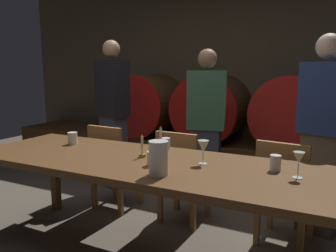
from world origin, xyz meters
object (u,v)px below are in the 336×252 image
at_px(guest_center, 206,126).
at_px(pitcher, 159,158).
at_px(wine_barrel_left, 148,104).
at_px(candle_left, 142,151).
at_px(cup_center_right, 153,158).
at_px(chair_center, 181,173).
at_px(cup_far_left, 73,138).
at_px(wine_barrel_center, 213,108).
at_px(guest_right, 322,134).
at_px(wine_barrel_right, 292,112).
at_px(guest_left, 113,113).
at_px(chair_right, 284,189).
at_px(wine_glass_center, 299,159).
at_px(cup_far_right, 275,163).
at_px(dining_table, 148,169).
at_px(wine_glass_left, 203,147).
at_px(chair_left, 112,163).
at_px(candle_right, 161,146).
at_px(cup_center_left, 166,144).

bearing_deg(guest_center, pitcher, 88.12).
xyz_separation_m(wine_barrel_left, candle_left, (1.21, -2.22, -0.09)).
relative_size(guest_center, cup_center_right, 17.17).
height_order(chair_center, cup_far_left, cup_far_left).
xyz_separation_m(wine_barrel_center, guest_right, (1.39, -1.22, -0.03)).
distance_m(wine_barrel_right, guest_left, 2.19).
xyz_separation_m(wine_barrel_right, chair_right, (0.13, -1.62, -0.43)).
bearing_deg(guest_center, wine_glass_center, 118.97).
bearing_deg(cup_far_right, wine_barrel_center, 118.11).
xyz_separation_m(wine_barrel_left, dining_table, (1.30, -2.28, -0.20)).
bearing_deg(wine_barrel_center, cup_far_right, -61.89).
distance_m(dining_table, wine_glass_center, 1.02).
bearing_deg(candle_left, pitcher, -46.19).
bearing_deg(cup_center_right, wine_glass_left, 31.16).
height_order(wine_glass_left, cup_far_left, wine_glass_left).
height_order(chair_left, chair_right, same).
bearing_deg(chair_center, wine_barrel_center, -78.62).
bearing_deg(pitcher, wine_glass_center, 22.09).
xyz_separation_m(chair_center, guest_left, (-1.15, 0.55, 0.42)).
height_order(chair_right, candle_right, candle_right).
bearing_deg(wine_barrel_left, guest_right, -26.91).
bearing_deg(guest_left, pitcher, 151.24).
xyz_separation_m(wine_glass_center, cup_far_right, (-0.14, 0.09, -0.07)).
height_order(wine_barrel_center, candle_right, wine_barrel_center).
distance_m(guest_center, candle_right, 1.07).
bearing_deg(wine_barrel_center, candle_left, -84.87).
relative_size(chair_left, chair_right, 1.00).
distance_m(wine_barrel_right, chair_center, 1.83).
distance_m(wine_barrel_center, candle_right, 2.09).
bearing_deg(wine_glass_left, chair_left, 154.10).
distance_m(guest_left, cup_center_left, 1.45).
distance_m(wine_glass_center, cup_far_left, 1.86).
distance_m(wine_barrel_center, wine_glass_left, 2.29).
distance_m(chair_right, cup_far_left, 1.82).
xyz_separation_m(guest_left, wine_glass_left, (1.57, -1.15, -0.01)).
xyz_separation_m(cup_center_right, cup_far_right, (0.77, 0.24, 0.00)).
bearing_deg(pitcher, dining_table, 130.97).
bearing_deg(cup_center_left, candle_left, -98.48).
distance_m(chair_left, guest_right, 1.99).
relative_size(wine_barrel_right, guest_right, 0.54).
distance_m(wine_barrel_left, pitcher, 2.96).
distance_m(cup_center_left, cup_center_right, 0.47).
height_order(candle_right, wine_glass_left, candle_right).
xyz_separation_m(guest_center, guest_right, (1.12, -0.21, 0.05)).
bearing_deg(cup_far_left, cup_center_left, 13.29).
bearing_deg(cup_center_left, chair_center, 90.32).
relative_size(candle_left, wine_glass_left, 1.08).
height_order(guest_left, guest_right, guest_left).
relative_size(dining_table, chair_center, 3.18).
bearing_deg(pitcher, chair_center, 105.70).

